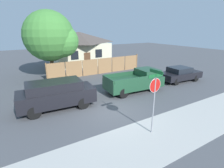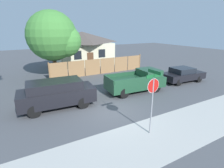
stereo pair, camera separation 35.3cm
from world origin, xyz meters
TOP-DOWN VIEW (x-y plane):
  - ground_plane at (0.00, 0.00)m, footprint 80.00×80.00m
  - sidewalk_strip at (0.00, -3.60)m, footprint 36.00×3.20m
  - wooden_fence at (3.65, 8.89)m, footprint 11.42×0.12m
  - house at (4.03, 15.58)m, footprint 8.25×6.11m
  - oak_tree at (-0.91, 9.97)m, footprint 5.30×5.05m
  - red_suv at (-2.74, 2.12)m, footprint 4.94×2.23m
  - orange_pickup at (3.78, 2.10)m, footprint 4.99×2.33m
  - parked_sedan at (9.37, 2.12)m, footprint 4.41×2.15m
  - stop_sign at (0.63, -3.19)m, footprint 0.91×0.82m

SIDE VIEW (x-z plane):
  - ground_plane at x=0.00m, z-range 0.00..0.00m
  - sidewalk_strip at x=0.00m, z-range 0.00..0.01m
  - parked_sedan at x=9.37m, z-range 0.02..1.46m
  - wooden_fence at x=3.65m, z-range -0.05..1.82m
  - orange_pickup at x=3.78m, z-range 0.00..1.79m
  - red_suv at x=-2.74m, z-range 0.09..1.97m
  - stop_sign at x=0.63m, z-range 0.58..3.85m
  - house at x=4.03m, z-range 0.08..4.68m
  - oak_tree at x=-0.91m, z-range 0.78..7.63m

